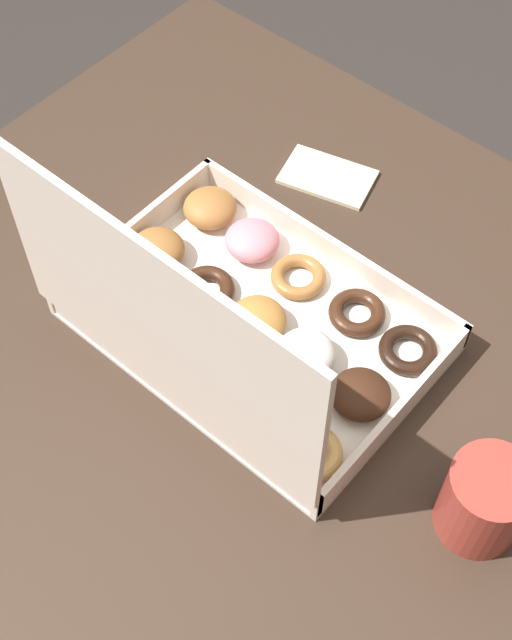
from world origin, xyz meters
TOP-DOWN VIEW (x-y plane):
  - ground_plane at (0.00, 0.00)m, footprint 8.00×8.00m
  - dining_table at (0.00, 0.00)m, footprint 0.96×0.86m
  - donut_box at (0.00, 0.03)m, footprint 0.40×0.28m
  - coffee_mug at (-0.33, 0.03)m, footprint 0.09×0.09m
  - paper_napkin at (0.08, -0.25)m, footprint 0.13×0.10m

SIDE VIEW (x-z plane):
  - ground_plane at x=0.00m, z-range 0.00..0.00m
  - dining_table at x=0.00m, z-range 0.26..1.03m
  - paper_napkin at x=0.08m, z-range 0.77..0.77m
  - donut_box at x=0.00m, z-range 0.67..0.96m
  - coffee_mug at x=-0.33m, z-range 0.77..0.87m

